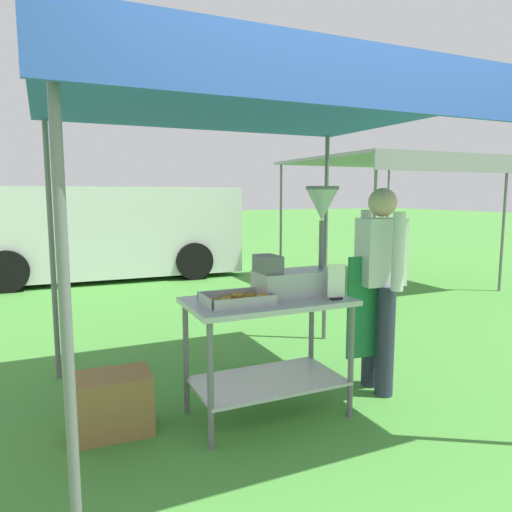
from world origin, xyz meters
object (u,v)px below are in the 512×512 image
at_px(donut_cart, 268,331).
at_px(donut_fryer, 300,259).
at_px(menu_sign, 336,285).
at_px(supply_crate, 110,404).
at_px(vendor, 379,279).
at_px(neighbour_tent, 386,163).
at_px(donut_tray, 239,300).
at_px(van_white, 102,231).
at_px(stall_canopy, 262,109).

height_order(donut_cart, donut_fryer, donut_fryer).
relative_size(menu_sign, supply_crate, 0.46).
height_order(menu_sign, vendor, vendor).
bearing_deg(supply_crate, vendor, -4.62).
bearing_deg(donut_fryer, neighbour_tent, 44.38).
bearing_deg(donut_tray, donut_cart, 12.32).
bearing_deg(donut_tray, menu_sign, -13.67).
bearing_deg(menu_sign, neighbour_tent, 47.29).
xyz_separation_m(donut_fryer, vendor, (0.71, 0.01, -0.20)).
bearing_deg(menu_sign, vendor, 23.23).
height_order(donut_tray, van_white, van_white).
bearing_deg(vendor, donut_fryer, -179.30).
relative_size(donut_cart, vendor, 0.70).
height_order(menu_sign, van_white, van_white).
xyz_separation_m(donut_cart, donut_fryer, (0.27, 0.02, 0.49)).
bearing_deg(stall_canopy, neighbour_tent, 41.85).
distance_m(stall_canopy, donut_tray, 1.30).
distance_m(stall_canopy, donut_cart, 1.52).
bearing_deg(supply_crate, menu_sign, -15.41).
relative_size(donut_cart, van_white, 0.23).
bearing_deg(donut_tray, stall_canopy, 32.18).
distance_m(donut_fryer, supply_crate, 1.61).
bearing_deg(donut_fryer, vendor, 0.70).
height_order(donut_tray, donut_fryer, donut_fryer).
distance_m(menu_sign, vendor, 0.61).
bearing_deg(van_white, stall_canopy, -86.60).
xyz_separation_m(donut_cart, neighbour_tent, (4.05, 3.72, 1.48)).
xyz_separation_m(stall_canopy, neighbour_tent, (4.05, 3.62, -0.04)).
distance_m(donut_tray, menu_sign, 0.68).
bearing_deg(supply_crate, stall_canopy, -5.26).
bearing_deg(neighbour_tent, menu_sign, -132.71).
distance_m(stall_canopy, van_white, 6.47).
bearing_deg(menu_sign, van_white, 96.81).
bearing_deg(stall_canopy, donut_fryer, -15.95).
bearing_deg(supply_crate, donut_cart, -10.46).
height_order(menu_sign, neighbour_tent, neighbour_tent).
xyz_separation_m(donut_tray, menu_sign, (0.65, -0.16, 0.08)).
bearing_deg(donut_cart, menu_sign, -26.82).
bearing_deg(stall_canopy, donut_cart, -90.00).
relative_size(vendor, supply_crate, 2.99).
xyz_separation_m(donut_cart, vendor, (0.98, 0.03, 0.29)).
relative_size(donut_fryer, supply_crate, 1.44).
height_order(donut_fryer, menu_sign, donut_fryer).
relative_size(donut_cart, donut_tray, 2.49).
bearing_deg(van_white, donut_tray, -88.77).
bearing_deg(donut_fryer, supply_crate, 172.53).
bearing_deg(donut_fryer, menu_sign, -56.86).
bearing_deg(stall_canopy, donut_tray, -147.82).
height_order(donut_tray, neighbour_tent, neighbour_tent).
relative_size(stall_canopy, supply_crate, 5.32).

